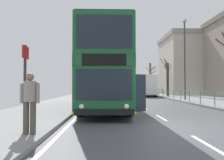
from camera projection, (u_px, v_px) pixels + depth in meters
The scene contains 10 objects.
ground at pixel (159, 127), 7.79m from camera, with size 15.80×140.00×0.20m.
double_decker_bus_main at pixel (105, 71), 13.83m from camera, with size 3.25×10.28×4.56m.
background_bus_far_lane at pixel (143, 85), 34.25m from camera, with size 2.74×9.65×3.04m.
pedestrian_railing_far_kerb at pixel (185, 94), 20.15m from camera, with size 0.05×29.27×0.95m.
pedestrian_with_backpack at pixel (30, 98), 6.24m from camera, with size 0.54×0.53×1.68m.
bus_stop_sign_near at pixel (25, 78), 6.36m from camera, with size 0.08×0.44×2.49m.
street_lamp_far_side at pixel (185, 53), 22.21m from camera, with size 0.28×0.60×7.91m.
bare_tree_far_00 at pixel (150, 77), 46.71m from camera, with size 2.77×1.41×6.16m.
bare_tree_far_02 at pixel (167, 78), 30.52m from camera, with size 1.60×1.70×5.23m.
background_building_01 at pixel (197, 65), 39.91m from camera, with size 11.70×10.56×10.45m.
Camera 1 is at (-2.50, -7.80, 1.45)m, focal length 36.05 mm.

